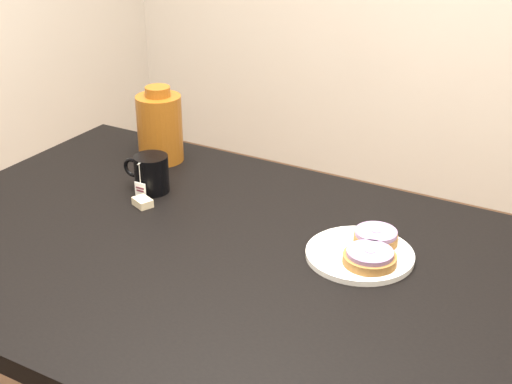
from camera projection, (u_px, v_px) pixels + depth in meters
table at (225, 287)px, 1.46m from camera, size 1.40×0.90×0.75m
plate at (360, 254)px, 1.40m from camera, size 0.21×0.21×0.02m
bagel_back at (376, 237)px, 1.43m from camera, size 0.12×0.12×0.03m
bagel_front at (370, 257)px, 1.36m from camera, size 0.11×0.11×0.03m
mug at (151, 173)px, 1.66m from camera, size 0.12×0.09×0.09m
teabag_pouch at (143, 202)px, 1.61m from camera, size 0.05×0.05×0.02m
bagel_package at (160, 127)px, 1.81m from camera, size 0.13×0.13×0.20m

